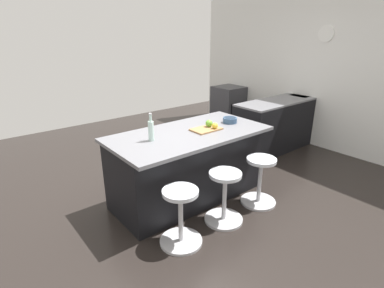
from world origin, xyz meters
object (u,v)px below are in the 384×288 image
Objects in this scene: stool_by_window at (260,182)px; stool_middle at (224,199)px; fruit_bowl at (230,120)px; kitchen_island at (187,165)px; apple_green at (209,123)px; stool_near_camera at (181,219)px; apple_yellow at (215,126)px; cutting_board at (206,129)px; oven_range at (228,106)px; water_bottle at (151,130)px.

stool_middle is at bearing 0.00° from stool_by_window.
kitchen_island is at bearing -6.11° from fruit_bowl.
stool_by_window is 0.97m from apple_green.
stool_near_camera is 3.29× the size of fruit_bowl.
apple_yellow is at bearing -151.32° from stool_near_camera.
cutting_board is (-0.21, 0.11, 0.46)m from kitchen_island.
apple_green is (2.48, 2.08, 0.54)m from oven_range.
fruit_bowl is (-0.38, -0.01, -0.02)m from apple_green.
kitchen_island is 0.59m from apple_green.
stool_middle is 0.87m from cutting_board.
water_bottle is 1.18m from fruit_bowl.
kitchen_island is at bearing -47.72° from stool_by_window.
apple_yellow is (-0.91, -0.50, 0.68)m from stool_near_camera.
oven_range is 2.42× the size of cutting_board.
cutting_board is at bearing -41.06° from apple_yellow.
fruit_bowl is at bearing 173.89° from kitchen_island.
oven_range is at bearing -140.48° from cutting_board.
oven_range is 1.43× the size of stool_middle.
stool_by_window is at bearing 180.00° from stool_middle.
apple_yellow is 0.82m from water_bottle.
water_bottle is (3.28, 2.01, 0.60)m from oven_range.
apple_yellow reaches higher than stool_middle.
cutting_board is (2.55, 2.11, 0.48)m from oven_range.
cutting_board is at bearing 153.10° from kitchen_island.
cutting_board is at bearing 39.52° from oven_range.
apple_yellow is at bearing 168.16° from water_bottle.
stool_middle is 0.61m from stool_near_camera.
apple_green reaches higher than stool_near_camera.
stool_by_window is 8.22× the size of apple_yellow.
fruit_bowl is (-1.28, -0.60, 0.66)m from stool_near_camera.
stool_by_window is at bearing 132.28° from kitchen_island.
oven_range is at bearing -128.87° from stool_by_window.
fruit_bowl is at bearing 44.55° from oven_range.
cutting_board reaches higher than stool_middle.
kitchen_island is at bearing -132.28° from stool_near_camera.
kitchen_island reaches higher than stool_middle.
water_bottle is at bearing -52.56° from stool_middle.
water_bottle is at bearing -2.99° from fruit_bowl.
stool_middle is 0.89m from apple_yellow.
water_bottle is 1.69× the size of fruit_bowl.
apple_yellow reaches higher than fruit_bowl.
stool_near_camera is at bearing 33.53° from apple_green.
apple_green is (0.33, -0.60, 0.69)m from stool_by_window.
oven_range is 4.70× the size of fruit_bowl.
stool_middle is 8.22× the size of apple_yellow.
apple_green is (-0.07, -0.03, 0.05)m from cutting_board.
kitchen_island is 3.19× the size of stool_near_camera.
fruit_bowl is at bearing -94.94° from stool_by_window.
cutting_board is 4.85× the size of apple_yellow.
stool_by_window is 1.50m from water_bottle.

